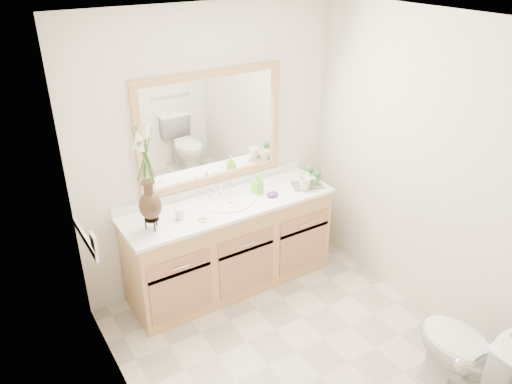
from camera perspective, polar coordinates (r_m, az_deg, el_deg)
floor at (r=4.00m, az=4.71°, el=-17.72°), size 2.60×2.60×0.00m
ceiling at (r=2.88m, az=6.59°, el=18.62°), size 2.40×2.60×0.02m
wall_back at (r=4.27m, az=-5.12°, el=4.71°), size 2.40×0.02×2.40m
wall_front at (r=2.57m, az=23.84°, el=-14.64°), size 2.40×0.02×2.40m
wall_left at (r=2.81m, az=-14.66°, el=-9.01°), size 0.02×2.60×2.40m
wall_right at (r=4.05m, az=19.16°, el=1.99°), size 0.02×2.60×2.40m
vanity at (r=4.42m, az=-2.97°, el=-6.14°), size 1.80×0.55×0.80m
counter at (r=4.20m, az=-3.10°, el=-1.40°), size 1.84×0.57×0.03m
sink at (r=4.21m, az=-2.97°, el=-1.96°), size 0.38×0.34×0.23m
mirror at (r=4.18m, az=-5.09°, el=7.22°), size 1.32×0.04×0.97m
switch_plate at (r=3.56m, az=-18.05°, el=-5.46°), size 0.02×0.12×0.12m
toilet at (r=3.72m, az=23.10°, el=-16.82°), size 0.42×0.75×0.74m
flower_vase at (r=3.66m, az=-12.54°, el=3.48°), size 0.20×0.20×0.83m
tumbler at (r=3.98m, az=-8.71°, el=-2.48°), size 0.07×0.07×0.09m
soap_dish at (r=3.96m, az=-6.13°, el=-3.05°), size 0.10×0.10×0.03m
soap_bottle at (r=4.32m, az=0.14°, el=0.88°), size 0.09×0.09×0.16m
purple_dish at (r=4.29m, az=1.88°, el=-0.25°), size 0.13×0.11×0.04m
tray at (r=4.49m, az=5.88°, el=0.78°), size 0.31×0.26×0.01m
mug_left at (r=4.38m, az=5.60°, el=0.99°), size 0.14×0.14×0.11m
mug_right at (r=4.49m, az=5.52°, el=1.60°), size 0.14×0.14×0.10m
goblet_front at (r=4.45m, az=7.06°, el=1.89°), size 0.06×0.06×0.14m
goblet_back at (r=4.53m, az=6.18°, el=2.45°), size 0.06×0.06×0.14m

